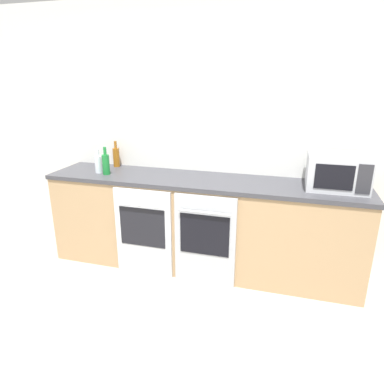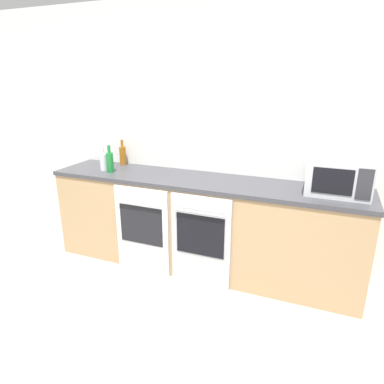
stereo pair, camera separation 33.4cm
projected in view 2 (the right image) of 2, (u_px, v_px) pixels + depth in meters
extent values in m
cube|color=silver|center=(213.00, 136.00, 3.44)|extent=(10.00, 0.06, 2.60)
cube|color=tan|center=(201.00, 226.00, 3.42)|extent=(3.03, 0.59, 0.90)
cube|color=#38383D|center=(201.00, 181.00, 3.28)|extent=(3.06, 0.62, 0.04)
cube|color=silver|center=(142.00, 231.00, 3.33)|extent=(0.57, 0.03, 0.88)
cube|color=black|center=(141.00, 225.00, 3.29)|extent=(0.46, 0.01, 0.39)
cylinder|color=silver|center=(139.00, 204.00, 3.20)|extent=(0.47, 0.02, 0.02)
cube|color=#A8AAAF|center=(201.00, 242.00, 3.11)|extent=(0.57, 0.03, 0.88)
cube|color=black|center=(200.00, 236.00, 3.07)|extent=(0.46, 0.01, 0.39)
cylinder|color=#A8AAAF|center=(199.00, 213.00, 2.98)|extent=(0.47, 0.02, 0.02)
cube|color=#B7BABF|center=(339.00, 176.00, 2.82)|extent=(0.50, 0.38, 0.30)
cube|color=black|center=(333.00, 181.00, 2.67)|extent=(0.30, 0.01, 0.21)
cube|color=#2D2D33|center=(365.00, 185.00, 2.59)|extent=(0.11, 0.01, 0.24)
cylinder|color=silver|center=(103.00, 162.00, 3.56)|extent=(0.07, 0.07, 0.17)
cylinder|color=silver|center=(102.00, 151.00, 3.53)|extent=(0.03, 0.03, 0.07)
cylinder|color=#19722D|center=(110.00, 163.00, 3.49)|extent=(0.07, 0.07, 0.20)
cylinder|color=#19722D|center=(109.00, 149.00, 3.45)|extent=(0.03, 0.03, 0.08)
cylinder|color=#8C5114|center=(123.00, 156.00, 3.80)|extent=(0.07, 0.07, 0.20)
cylinder|color=#8C5114|center=(122.00, 143.00, 3.75)|extent=(0.03, 0.03, 0.08)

